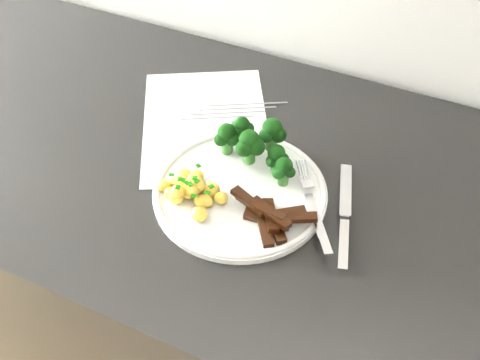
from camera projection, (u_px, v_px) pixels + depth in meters
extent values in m
cube|color=black|center=(215.00, 312.00, 1.23)|extent=(2.45, 0.61, 0.92)
cube|color=white|center=(205.00, 123.00, 0.96)|extent=(0.32, 0.35, 0.00)
cube|color=slate|center=(248.00, 104.00, 0.99)|extent=(0.12, 0.07, 0.00)
cube|color=slate|center=(238.00, 109.00, 0.98)|extent=(0.12, 0.07, 0.00)
cube|color=slate|center=(228.00, 113.00, 0.98)|extent=(0.11, 0.07, 0.00)
cube|color=slate|center=(217.00, 118.00, 0.97)|extent=(0.11, 0.06, 0.00)
cylinder|color=white|center=(240.00, 192.00, 0.84)|extent=(0.26, 0.26, 0.01)
torus|color=white|center=(240.00, 190.00, 0.84)|extent=(0.25, 0.25, 0.01)
cylinder|color=#2D6023|center=(249.00, 154.00, 0.86)|extent=(0.02, 0.02, 0.03)
sphere|color=black|center=(256.00, 147.00, 0.84)|extent=(0.03, 0.03, 0.03)
sphere|color=black|center=(248.00, 139.00, 0.85)|extent=(0.03, 0.03, 0.03)
sphere|color=black|center=(244.00, 148.00, 0.84)|extent=(0.03, 0.03, 0.03)
sphere|color=black|center=(249.00, 140.00, 0.84)|extent=(0.03, 0.03, 0.03)
cylinder|color=#2D6023|center=(276.00, 166.00, 0.86)|extent=(0.02, 0.02, 0.02)
sphere|color=black|center=(282.00, 160.00, 0.84)|extent=(0.02, 0.02, 0.02)
sphere|color=black|center=(275.00, 153.00, 0.85)|extent=(0.02, 0.02, 0.02)
sphere|color=black|center=(272.00, 161.00, 0.84)|extent=(0.02, 0.02, 0.02)
sphere|color=black|center=(276.00, 153.00, 0.84)|extent=(0.03, 0.03, 0.03)
cylinder|color=#2D6023|center=(227.00, 146.00, 0.89)|extent=(0.02, 0.02, 0.02)
sphere|color=black|center=(232.00, 140.00, 0.87)|extent=(0.02, 0.02, 0.02)
sphere|color=black|center=(228.00, 132.00, 0.88)|extent=(0.02, 0.02, 0.02)
sphere|color=black|center=(221.00, 140.00, 0.87)|extent=(0.02, 0.02, 0.02)
sphere|color=black|center=(227.00, 132.00, 0.87)|extent=(0.03, 0.03, 0.03)
cylinder|color=#2D6023|center=(271.00, 142.00, 0.88)|extent=(0.02, 0.02, 0.03)
sphere|color=black|center=(279.00, 135.00, 0.86)|extent=(0.02, 0.02, 0.02)
sphere|color=black|center=(273.00, 127.00, 0.87)|extent=(0.03, 0.03, 0.03)
sphere|color=black|center=(266.00, 136.00, 0.86)|extent=(0.02, 0.02, 0.02)
sphere|color=black|center=(272.00, 128.00, 0.86)|extent=(0.03, 0.03, 0.03)
cylinder|color=#2D6023|center=(242.00, 136.00, 0.89)|extent=(0.01, 0.01, 0.02)
sphere|color=black|center=(248.00, 128.00, 0.88)|extent=(0.02, 0.02, 0.02)
sphere|color=black|center=(245.00, 125.00, 0.89)|extent=(0.02, 0.02, 0.02)
sphere|color=black|center=(237.00, 126.00, 0.89)|extent=(0.02, 0.02, 0.02)
sphere|color=black|center=(239.00, 132.00, 0.88)|extent=(0.02, 0.02, 0.02)
sphere|color=black|center=(242.00, 124.00, 0.88)|extent=(0.02, 0.02, 0.02)
cylinder|color=#2D6023|center=(283.00, 178.00, 0.84)|extent=(0.02, 0.02, 0.02)
sphere|color=black|center=(290.00, 172.00, 0.83)|extent=(0.02, 0.02, 0.02)
sphere|color=black|center=(281.00, 166.00, 0.84)|extent=(0.02, 0.02, 0.02)
sphere|color=black|center=(279.00, 173.00, 0.83)|extent=(0.02, 0.02, 0.02)
sphere|color=black|center=(284.00, 166.00, 0.82)|extent=(0.03, 0.03, 0.03)
ellipsoid|color=#FFCB49|center=(213.00, 189.00, 0.83)|extent=(0.02, 0.02, 0.02)
ellipsoid|color=#FFCB49|center=(182.00, 182.00, 0.84)|extent=(0.02, 0.02, 0.02)
ellipsoid|color=#FFCB49|center=(190.00, 192.00, 0.82)|extent=(0.02, 0.02, 0.02)
ellipsoid|color=#FFCB49|center=(164.00, 186.00, 0.84)|extent=(0.02, 0.02, 0.02)
ellipsoid|color=#FFCB49|center=(175.00, 182.00, 0.84)|extent=(0.02, 0.02, 0.02)
ellipsoid|color=#FFCB49|center=(197.00, 191.00, 0.83)|extent=(0.02, 0.02, 0.02)
ellipsoid|color=#FFCB49|center=(206.00, 202.00, 0.81)|extent=(0.02, 0.02, 0.02)
ellipsoid|color=#FFCB49|center=(184.00, 175.00, 0.85)|extent=(0.02, 0.02, 0.02)
ellipsoid|color=#FFCB49|center=(197.00, 175.00, 0.85)|extent=(0.02, 0.02, 0.02)
ellipsoid|color=#FFCB49|center=(210.00, 191.00, 0.83)|extent=(0.02, 0.02, 0.02)
ellipsoid|color=#FFCB49|center=(199.00, 214.00, 0.79)|extent=(0.02, 0.02, 0.02)
ellipsoid|color=#FFCB49|center=(221.00, 198.00, 0.82)|extent=(0.02, 0.02, 0.02)
ellipsoid|color=#FFCB49|center=(198.00, 184.00, 0.81)|extent=(0.02, 0.02, 0.02)
ellipsoid|color=#FFCB49|center=(193.00, 191.00, 0.81)|extent=(0.02, 0.02, 0.02)
ellipsoid|color=#FFCB49|center=(171.00, 193.00, 0.82)|extent=(0.02, 0.02, 0.02)
ellipsoid|color=#FFCB49|center=(176.00, 197.00, 0.82)|extent=(0.02, 0.02, 0.02)
ellipsoid|color=#FFCB49|center=(178.00, 191.00, 0.80)|extent=(0.02, 0.02, 0.02)
ellipsoid|color=#FFCB49|center=(205.00, 199.00, 0.82)|extent=(0.02, 0.02, 0.02)
ellipsoid|color=#FFCB49|center=(194.00, 179.00, 0.82)|extent=(0.02, 0.02, 0.02)
ellipsoid|color=#FFCB49|center=(201.00, 201.00, 0.81)|extent=(0.02, 0.02, 0.02)
ellipsoid|color=#FFCB49|center=(187.00, 180.00, 0.84)|extent=(0.02, 0.02, 0.02)
ellipsoid|color=#FFCB49|center=(191.00, 185.00, 0.81)|extent=(0.02, 0.02, 0.02)
cube|color=#0E5D06|center=(196.00, 178.00, 0.82)|extent=(0.01, 0.01, 0.00)
cube|color=#0E5D06|center=(179.00, 179.00, 0.80)|extent=(0.01, 0.01, 0.00)
cube|color=#0E5D06|center=(201.00, 180.00, 0.81)|extent=(0.01, 0.01, 0.00)
cube|color=#0E5D06|center=(184.00, 180.00, 0.81)|extent=(0.01, 0.01, 0.00)
cube|color=#0E5D06|center=(198.00, 166.00, 0.83)|extent=(0.01, 0.01, 0.00)
cube|color=#0E5D06|center=(195.00, 178.00, 0.80)|extent=(0.01, 0.01, 0.00)
cube|color=#0E5D06|center=(208.00, 193.00, 0.79)|extent=(0.01, 0.01, 0.00)
cube|color=#0E5D06|center=(186.00, 183.00, 0.80)|extent=(0.01, 0.01, 0.00)
cube|color=#0E5D06|center=(197.00, 181.00, 0.80)|extent=(0.01, 0.01, 0.00)
cube|color=#0E5D06|center=(211.00, 186.00, 0.80)|extent=(0.01, 0.01, 0.00)
cube|color=#0E5D06|center=(193.00, 196.00, 0.78)|extent=(0.01, 0.01, 0.00)
cube|color=#0E5D06|center=(172.00, 175.00, 0.81)|extent=(0.01, 0.01, 0.00)
cube|color=#0E5D06|center=(190.00, 184.00, 0.80)|extent=(0.01, 0.01, 0.00)
cube|color=#0E5D06|center=(178.00, 187.00, 0.79)|extent=(0.01, 0.01, 0.00)
cube|color=black|center=(269.00, 219.00, 0.80)|extent=(0.05, 0.04, 0.01)
cube|color=black|center=(265.00, 229.00, 0.78)|extent=(0.05, 0.06, 0.01)
cube|color=black|center=(268.00, 219.00, 0.79)|extent=(0.07, 0.02, 0.01)
cube|color=black|center=(265.00, 217.00, 0.80)|extent=(0.06, 0.03, 0.01)
cube|color=black|center=(284.00, 215.00, 0.80)|extent=(0.06, 0.05, 0.01)
cube|color=black|center=(276.00, 227.00, 0.78)|extent=(0.05, 0.05, 0.01)
cube|color=black|center=(249.00, 201.00, 0.80)|extent=(0.06, 0.03, 0.01)
cube|color=black|center=(292.00, 218.00, 0.78)|extent=(0.07, 0.04, 0.01)
cube|color=black|center=(268.00, 211.00, 0.79)|extent=(0.05, 0.02, 0.01)
cube|color=black|center=(271.00, 215.00, 0.79)|extent=(0.05, 0.06, 0.01)
cube|color=black|center=(252.00, 203.00, 0.80)|extent=(0.05, 0.02, 0.01)
cube|color=black|center=(271.00, 213.00, 0.79)|extent=(0.07, 0.04, 0.01)
cube|color=silver|center=(318.00, 223.00, 0.79)|extent=(0.07, 0.11, 0.02)
cube|color=silver|center=(307.00, 182.00, 0.84)|extent=(0.03, 0.03, 0.01)
cylinder|color=silver|center=(308.00, 169.00, 0.85)|extent=(0.02, 0.04, 0.00)
cylinder|color=silver|center=(305.00, 170.00, 0.85)|extent=(0.02, 0.04, 0.00)
cylinder|color=silver|center=(302.00, 170.00, 0.85)|extent=(0.02, 0.04, 0.00)
cylinder|color=silver|center=(299.00, 170.00, 0.85)|extent=(0.02, 0.04, 0.00)
cube|color=silver|center=(346.00, 189.00, 0.83)|extent=(0.05, 0.11, 0.01)
cube|color=silver|center=(343.00, 242.00, 0.78)|extent=(0.04, 0.09, 0.02)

